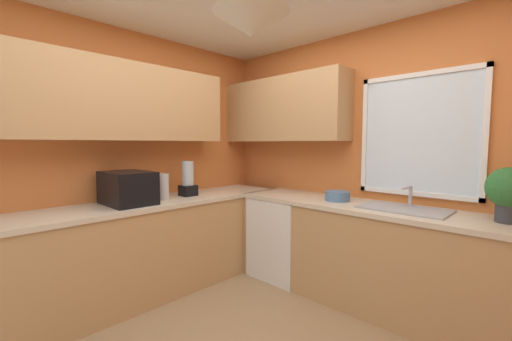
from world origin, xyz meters
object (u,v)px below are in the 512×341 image
potted_plant (509,191)px  bowl (337,196)px  microwave (128,188)px  kettle (163,187)px  blender_appliance (188,180)px  dishwasher (285,237)px  sink_assembly (404,208)px

potted_plant → bowl: 1.27m
microwave → kettle: 0.34m
kettle → bowl: bearing=41.8°
bowl → blender_appliance: 1.50m
dishwasher → bowl: size_ratio=3.69×
microwave → kettle: (0.02, 0.34, -0.02)m
kettle → bowl: (1.24, 1.11, -0.08)m
microwave → potted_plant: size_ratio=1.27×
sink_assembly → blender_appliance: size_ratio=1.86×
kettle → blender_appliance: (-0.02, 0.29, 0.04)m
microwave → sink_assembly: 2.36m
dishwasher → bowl: bowl is taller
sink_assembly → kettle: bearing=-148.7°
dishwasher → microwave: (-0.66, -1.41, 0.61)m
blender_appliance → sink_assembly: bearing=23.8°
sink_assembly → bowl: size_ratio=2.94×
potted_plant → dishwasher: bearing=-177.5°
dishwasher → kettle: kettle is taller
sink_assembly → blender_appliance: (-1.86, -0.82, 0.15)m
dishwasher → potted_plant: 1.98m
kettle → sink_assembly: 2.15m
dishwasher → blender_appliance: blender_appliance is taller
bowl → dishwasher: bearing=-177.1°
kettle → dishwasher: bearing=59.3°
kettle → potted_plant: size_ratio=0.66×
microwave → blender_appliance: blender_appliance is taller
dishwasher → blender_appliance: bearing=-130.1°
sink_assembly → potted_plant: 0.69m
dishwasher → potted_plant: size_ratio=2.22×
sink_assembly → potted_plant: potted_plant is taller
dishwasher → microwave: microwave is taller
potted_plant → bowl: potted_plant is taller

